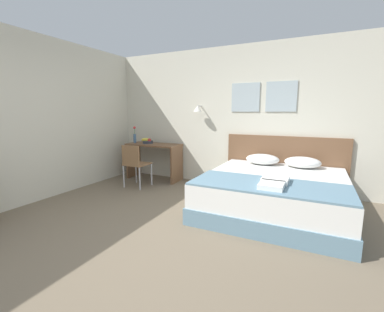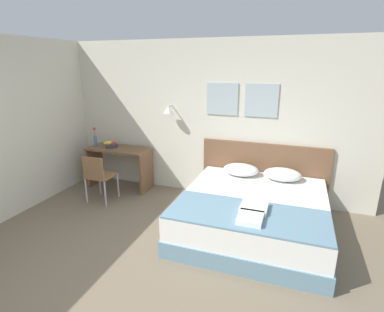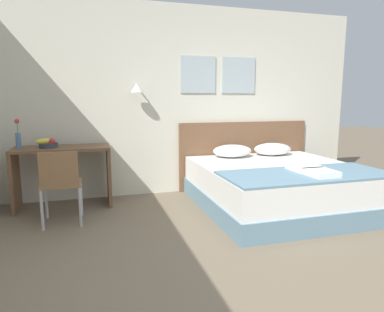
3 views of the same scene
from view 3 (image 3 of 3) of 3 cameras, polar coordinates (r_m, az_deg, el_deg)
The scene contains 13 objects.
ground_plane at distance 2.69m, azimuth 12.17°, elevation -21.04°, with size 24.00×24.00×0.00m, color #756651.
wall_back at distance 4.95m, azimuth -2.98°, elevation 9.18°, with size 5.66×0.31×2.65m.
bed at distance 4.48m, azimuth 14.20°, elevation -4.93°, with size 1.94×2.01×0.53m.
headboard at distance 5.32m, azimuth 8.67°, elevation 0.20°, with size 2.06×0.06×1.01m.
pillow_left at distance 4.91m, azimuth 6.72°, elevation 0.84°, with size 0.56×0.42×0.18m.
pillow_right at distance 5.20m, azimuth 13.27°, elevation 1.12°, with size 0.56×0.42×0.18m.
throw_blanket at distance 3.94m, azimuth 18.67°, elevation -2.90°, with size 1.88×0.80×0.02m.
folded_towel_near_foot at distance 4.08m, azimuth 18.32°, elevation -1.86°, with size 0.32×0.32×0.06m.
folded_towel_mid_bed at distance 3.85m, azimuth 20.68°, elevation -2.63°, with size 0.28×0.32×0.06m.
desk at distance 4.58m, azimuth -20.72°, elevation -1.52°, with size 1.15×0.51×0.77m.
desk_chair at distance 3.91m, azimuth -21.08°, elevation -3.91°, with size 0.42×0.42×0.82m.
fruit_bowl at distance 4.55m, azimuth -22.88°, elevation 1.88°, with size 0.26×0.22×0.12m.
flower_vase at distance 4.56m, azimuth -27.00°, elevation 2.86°, with size 0.06×0.06×0.36m.
Camera 3 is at (-1.14, -2.02, 1.36)m, focal length 32.00 mm.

